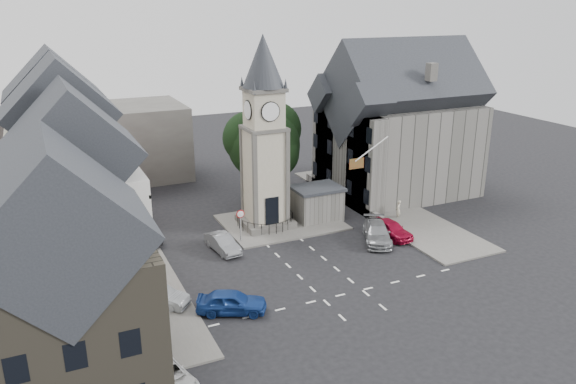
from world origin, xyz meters
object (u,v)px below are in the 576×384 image
clock_tower (264,135)px  stone_shelter (317,203)px  car_east_red (391,229)px  pedestrian (398,210)px  car_west_blue (232,302)px

clock_tower → stone_shelter: size_ratio=3.78×
stone_shelter → car_east_red: (3.70, -6.17, -0.82)m
stone_shelter → car_east_red: stone_shelter is taller
stone_shelter → car_east_red: size_ratio=1.00×
car_east_red → pedestrian: bearing=39.3°
clock_tower → car_east_red: size_ratio=3.79×
pedestrian → stone_shelter: bearing=-63.8°
stone_shelter → car_west_blue: (-12.30, -12.04, -0.80)m
clock_tower → pedestrian: (11.50, -3.46, -7.24)m
car_west_blue → stone_shelter: bearing=-20.5°
clock_tower → pedestrian: size_ratio=9.24×
clock_tower → car_east_red: bearing=-38.1°
clock_tower → stone_shelter: (4.80, -0.49, -6.57)m
stone_shelter → car_west_blue: stone_shelter is taller
clock_tower → car_west_blue: clock_tower is taller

